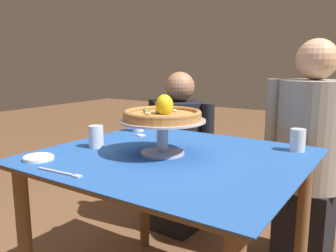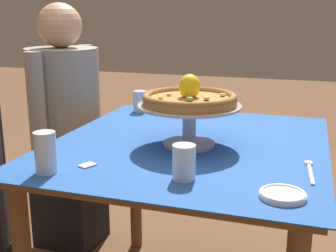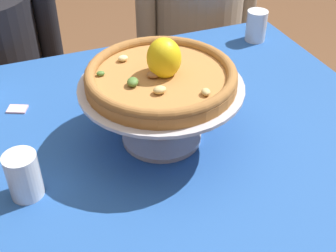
{
  "view_description": "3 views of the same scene",
  "coord_description": "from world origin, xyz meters",
  "px_view_note": "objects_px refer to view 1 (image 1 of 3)",
  "views": [
    {
      "loc": [
        0.79,
        -1.21,
        1.16
      ],
      "look_at": [
        -0.06,
        0.06,
        0.87
      ],
      "focal_mm": 36.99,
      "sensor_mm": 36.0,
      "label": 1
    },
    {
      "loc": [
        -1.52,
        -0.41,
        1.23
      ],
      "look_at": [
        -0.06,
        0.06,
        0.84
      ],
      "focal_mm": 46.75,
      "sensor_mm": 36.0,
      "label": 2
    },
    {
      "loc": [
        -0.33,
        -0.8,
        1.44
      ],
      "look_at": [
        -0.04,
        -0.05,
        0.83
      ],
      "focal_mm": 47.64,
      "sensor_mm": 36.0,
      "label": 3
    }
  ],
  "objects_px": {
    "pizza": "(163,114)",
    "sugar_packet": "(141,135)",
    "diner_left": "(179,155)",
    "side_plate": "(38,158)",
    "dinner_fork": "(62,173)",
    "water_glass_back_right": "(298,141)",
    "pizza_stand": "(162,131)",
    "water_glass_side_left": "(96,138)",
    "diner_right": "(309,157)",
    "water_glass_back_left": "(138,122)"
  },
  "relations": [
    {
      "from": "pizza_stand",
      "to": "water_glass_back_left",
      "type": "bearing_deg",
      "value": 140.32
    },
    {
      "from": "pizza",
      "to": "side_plate",
      "type": "relative_size",
      "value": 2.71
    },
    {
      "from": "pizza_stand",
      "to": "sugar_packet",
      "type": "height_order",
      "value": "pizza_stand"
    },
    {
      "from": "water_glass_back_left",
      "to": "sugar_packet",
      "type": "bearing_deg",
      "value": -44.53
    },
    {
      "from": "water_glass_back_left",
      "to": "water_glass_side_left",
      "type": "bearing_deg",
      "value": -79.2
    },
    {
      "from": "pizza",
      "to": "water_glass_back_right",
      "type": "relative_size",
      "value": 3.32
    },
    {
      "from": "pizza_stand",
      "to": "water_glass_side_left",
      "type": "distance_m",
      "value": 0.34
    },
    {
      "from": "dinner_fork",
      "to": "diner_left",
      "type": "bearing_deg",
      "value": 100.95
    },
    {
      "from": "water_glass_side_left",
      "to": "water_glass_back_right",
      "type": "xyz_separation_m",
      "value": [
        0.8,
        0.45,
        0.0
      ]
    },
    {
      "from": "side_plate",
      "to": "dinner_fork",
      "type": "height_order",
      "value": "side_plate"
    },
    {
      "from": "water_glass_side_left",
      "to": "diner_right",
      "type": "relative_size",
      "value": 0.08
    },
    {
      "from": "side_plate",
      "to": "dinner_fork",
      "type": "relative_size",
      "value": 0.6
    },
    {
      "from": "pizza_stand",
      "to": "diner_left",
      "type": "distance_m",
      "value": 0.9
    },
    {
      "from": "pizza_stand",
      "to": "water_glass_side_left",
      "type": "bearing_deg",
      "value": -167.23
    },
    {
      "from": "water_glass_back_left",
      "to": "diner_left",
      "type": "relative_size",
      "value": 0.12
    },
    {
      "from": "diner_right",
      "to": "side_plate",
      "type": "bearing_deg",
      "value": -125.86
    },
    {
      "from": "diner_left",
      "to": "water_glass_back_right",
      "type": "bearing_deg",
      "value": -23.46
    },
    {
      "from": "side_plate",
      "to": "diner_right",
      "type": "bearing_deg",
      "value": 54.14
    },
    {
      "from": "pizza",
      "to": "water_glass_back_left",
      "type": "xyz_separation_m",
      "value": [
        -0.41,
        0.34,
        -0.12
      ]
    },
    {
      "from": "dinner_fork",
      "to": "pizza_stand",
      "type": "bearing_deg",
      "value": 70.64
    },
    {
      "from": "diner_right",
      "to": "pizza_stand",
      "type": "bearing_deg",
      "value": -119.91
    },
    {
      "from": "pizza_stand",
      "to": "diner_right",
      "type": "xyz_separation_m",
      "value": [
        0.45,
        0.79,
        -0.23
      ]
    },
    {
      "from": "dinner_fork",
      "to": "diner_right",
      "type": "height_order",
      "value": "diner_right"
    },
    {
      "from": "water_glass_back_right",
      "to": "diner_left",
      "type": "height_order",
      "value": "diner_left"
    },
    {
      "from": "water_glass_side_left",
      "to": "dinner_fork",
      "type": "distance_m",
      "value": 0.39
    },
    {
      "from": "water_glass_back_right",
      "to": "water_glass_back_left",
      "type": "bearing_deg",
      "value": -177.2
    },
    {
      "from": "sugar_packet",
      "to": "pizza",
      "type": "bearing_deg",
      "value": -38.09
    },
    {
      "from": "pizza_stand",
      "to": "pizza",
      "type": "distance_m",
      "value": 0.07
    },
    {
      "from": "sugar_packet",
      "to": "diner_left",
      "type": "relative_size",
      "value": 0.05
    },
    {
      "from": "water_glass_back_right",
      "to": "side_plate",
      "type": "xyz_separation_m",
      "value": [
        -0.85,
        -0.74,
        -0.04
      ]
    },
    {
      "from": "water_glass_back_right",
      "to": "sugar_packet",
      "type": "relative_size",
      "value": 2.03
    },
    {
      "from": "water_glass_back_left",
      "to": "side_plate",
      "type": "height_order",
      "value": "water_glass_back_left"
    },
    {
      "from": "pizza",
      "to": "diner_right",
      "type": "relative_size",
      "value": 0.26
    },
    {
      "from": "pizza",
      "to": "sugar_packet",
      "type": "height_order",
      "value": "pizza"
    },
    {
      "from": "sugar_packet",
      "to": "dinner_fork",
      "type": "bearing_deg",
      "value": -76.16
    },
    {
      "from": "pizza_stand",
      "to": "sugar_packet",
      "type": "distance_m",
      "value": 0.41
    },
    {
      "from": "pizza_stand",
      "to": "water_glass_back_right",
      "type": "bearing_deg",
      "value": 38.52
    },
    {
      "from": "dinner_fork",
      "to": "water_glass_back_right",
      "type": "bearing_deg",
      "value": 52.1
    },
    {
      "from": "dinner_fork",
      "to": "diner_right",
      "type": "distance_m",
      "value": 1.36
    },
    {
      "from": "water_glass_back_right",
      "to": "diner_right",
      "type": "distance_m",
      "value": 0.44
    },
    {
      "from": "side_plate",
      "to": "diner_right",
      "type": "distance_m",
      "value": 1.42
    },
    {
      "from": "pizza_stand",
      "to": "diner_left",
      "type": "height_order",
      "value": "diner_left"
    },
    {
      "from": "pizza_stand",
      "to": "side_plate",
      "type": "bearing_deg",
      "value": -136.37
    },
    {
      "from": "pizza",
      "to": "diner_left",
      "type": "bearing_deg",
      "value": 116.7
    },
    {
      "from": "water_glass_back_right",
      "to": "diner_left",
      "type": "xyz_separation_m",
      "value": [
        -0.85,
        0.37,
        -0.28
      ]
    },
    {
      "from": "diner_right",
      "to": "dinner_fork",
      "type": "bearing_deg",
      "value": -116.43
    },
    {
      "from": "diner_left",
      "to": "sugar_packet",
      "type": "bearing_deg",
      "value": -83.01
    },
    {
      "from": "water_glass_back_right",
      "to": "side_plate",
      "type": "distance_m",
      "value": 1.13
    },
    {
      "from": "side_plate",
      "to": "diner_left",
      "type": "relative_size",
      "value": 0.11
    },
    {
      "from": "water_glass_back_right",
      "to": "dinner_fork",
      "type": "height_order",
      "value": "water_glass_back_right"
    }
  ]
}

